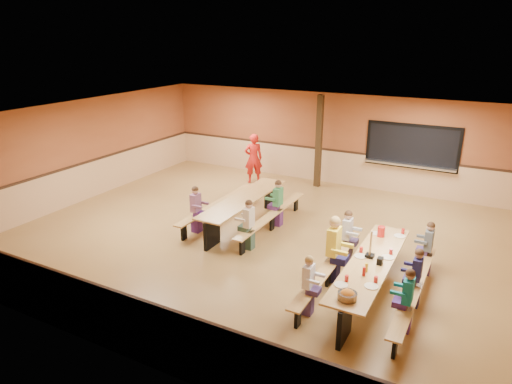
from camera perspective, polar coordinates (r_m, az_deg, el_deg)
The scene contains 23 objects.
ground at distance 11.48m, azimuth 0.66°, elevation -5.54°, with size 12.00×12.00×0.00m, color olive.
room_envelope at distance 11.21m, azimuth 0.67°, elevation -2.34°, with size 12.04×10.04×3.02m.
kitchen_pass_through at distance 14.76m, azimuth 18.90°, elevation 5.19°, with size 2.78×0.28×1.38m.
structural_post at distance 14.91m, azimuth 7.86°, elevation 6.23°, with size 0.18×0.18×3.00m, color black.
cafeteria_table_main at distance 9.08m, azimuth 14.10°, elevation -9.61°, with size 1.91×3.70×0.74m.
cafeteria_table_second at distance 12.01m, azimuth -1.50°, elevation -1.68°, with size 1.91×3.70×0.74m.
seated_child_white_left at distance 8.33m, azimuth 6.53°, elevation -11.56°, with size 0.34×0.27×1.14m, color white, non-canonical shape.
seated_adult_yellow at distance 9.39m, azimuth 9.65°, elevation -7.10°, with size 0.46×0.37×1.39m, color yellow, non-canonical shape.
seated_child_grey_left at distance 10.22m, azimuth 11.30°, elevation -5.52°, with size 0.36×0.30×1.20m, color #BABABA, non-canonical shape.
seated_child_teal_right at distance 8.24m, azimuth 18.35°, elevation -12.81°, with size 0.34×0.28×1.16m, color #147E8B, non-canonical shape.
seated_child_navy_right at distance 8.99m, azimuth 19.38°, elevation -10.14°, with size 0.34×0.28×1.15m, color #1D1C4D, non-canonical shape.
seated_child_char_right at distance 10.20m, azimuth 20.68°, elevation -6.63°, with size 0.34×0.28×1.16m, color #51585D, non-canonical shape.
seated_child_purple_sec at distance 11.61m, azimuth -7.51°, elevation -2.20°, with size 0.37×0.30×1.20m, color #865277, non-canonical shape.
seated_child_green_sec at distance 11.90m, azimuth 2.76°, elevation -1.45°, with size 0.38×0.31×1.23m, color #388049, non-canonical shape.
seated_child_tan_sec at distance 10.62m, azimuth -0.89°, elevation -4.15°, with size 0.36×0.30×1.20m, color beige, non-canonical shape.
standing_woman at distance 15.33m, azimuth -0.31°, elevation 4.23°, with size 0.61×0.40×1.68m, color red.
punch_pitcher at distance 10.03m, azimuth 15.38°, elevation -4.79°, with size 0.16×0.16×0.22m, color red.
chip_bowl at distance 7.70m, azimuth 11.36°, elevation -12.52°, with size 0.32×0.32×0.15m, color orange, non-canonical shape.
napkin_dispenser at distance 8.89m, azimuth 15.24°, elevation -8.31°, with size 0.10×0.14×0.13m, color black.
condiment_mustard at distance 8.56m, azimuth 13.63°, elevation -9.16°, with size 0.06×0.06×0.17m, color yellow.
condiment_ketchup at distance 8.42m, azimuth 13.34°, elevation -9.64°, with size 0.06×0.06×0.17m, color #B2140F.
table_paddle at distance 9.07m, azimuth 14.08°, elevation -7.13°, with size 0.16×0.16×0.56m.
place_settings at distance 8.95m, azimuth 14.24°, elevation -8.10°, with size 0.65×3.30×0.11m, color beige, non-canonical shape.
Camera 1 is at (4.80, -9.25, 4.82)m, focal length 32.00 mm.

